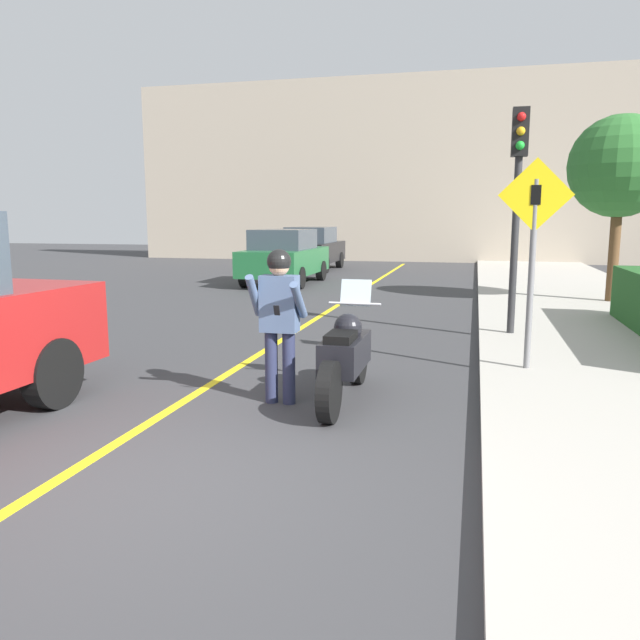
% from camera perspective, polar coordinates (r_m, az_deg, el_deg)
% --- Properties ---
extents(ground_plane, '(80.00, 80.00, 0.00)m').
position_cam_1_polar(ground_plane, '(5.09, -17.19, -14.44)').
color(ground_plane, '#38383A').
extents(road_center_line, '(0.12, 36.00, 0.01)m').
position_cam_1_polar(road_center_line, '(10.62, -3.20, -1.64)').
color(road_center_line, yellow).
rests_on(road_center_line, ground).
extents(building_backdrop, '(28.00, 1.20, 8.47)m').
position_cam_1_polar(building_backdrop, '(30.14, 9.44, 13.38)').
color(building_backdrop, '#B2A38E').
rests_on(building_backdrop, ground).
extents(motorcycle, '(0.62, 2.18, 1.30)m').
position_cam_1_polar(motorcycle, '(6.91, 2.34, -3.33)').
color(motorcycle, black).
rests_on(motorcycle, ground).
extents(person_biker, '(0.59, 0.47, 1.69)m').
position_cam_1_polar(person_biker, '(6.72, -3.74, 0.87)').
color(person_biker, '#282D4C').
rests_on(person_biker, ground).
extents(crossing_sign, '(0.91, 0.08, 2.64)m').
position_cam_1_polar(crossing_sign, '(8.27, 18.90, 6.61)').
color(crossing_sign, slate).
rests_on(crossing_sign, sidewalk_curb).
extents(traffic_light, '(0.26, 0.30, 3.65)m').
position_cam_1_polar(traffic_light, '(10.82, 17.65, 12.22)').
color(traffic_light, '#2D2D30').
rests_on(traffic_light, sidewalk_curb).
extents(street_tree, '(2.30, 2.30, 4.21)m').
position_cam_1_polar(street_tree, '(16.00, 25.76, 12.47)').
color(street_tree, brown).
rests_on(street_tree, sidewalk_curb).
extents(parked_car_green, '(1.88, 4.20, 1.68)m').
position_cam_1_polar(parked_car_green, '(19.37, -3.25, 5.84)').
color(parked_car_green, black).
rests_on(parked_car_green, ground).
extents(parked_car_black, '(1.88, 4.20, 1.68)m').
position_cam_1_polar(parked_car_black, '(24.64, -0.75, 6.59)').
color(parked_car_black, black).
rests_on(parked_car_black, ground).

